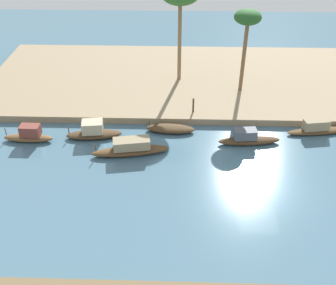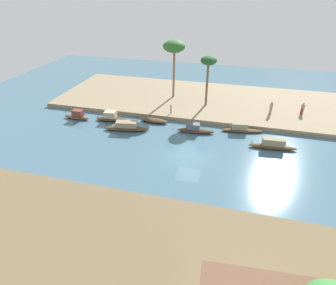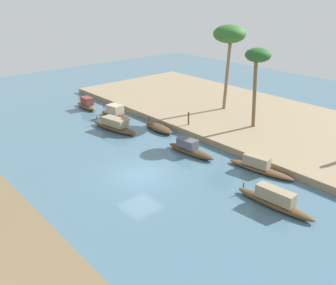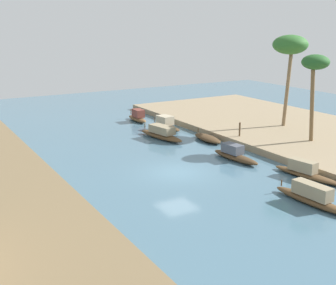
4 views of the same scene
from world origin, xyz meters
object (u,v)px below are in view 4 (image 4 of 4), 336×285
at_px(sampan_midstream, 161,134).
at_px(palm_tree_left_near, 315,66).
at_px(palm_tree_left_far, 290,46).
at_px(sampan_with_tall_canopy, 305,172).
at_px(sampan_open_hull, 312,196).
at_px(sampan_foreground, 138,117).
at_px(sampan_with_red_awning, 165,125).
at_px(sampan_near_left_bank, 235,155).
at_px(mooring_post, 240,129).
at_px(sampan_upstream_small, 208,138).

xyz_separation_m(sampan_midstream, palm_tree_left_near, (-8.35, -8.86, 5.99)).
distance_m(palm_tree_left_near, palm_tree_left_far, 5.87).
bearing_deg(sampan_with_tall_canopy, sampan_midstream, 4.04).
bearing_deg(sampan_with_tall_canopy, sampan_open_hull, 128.54).
bearing_deg(sampan_open_hull, sampan_foreground, -6.74).
distance_m(sampan_with_tall_canopy, palm_tree_left_near, 9.79).
height_order(sampan_with_tall_canopy, sampan_foreground, sampan_foreground).
xyz_separation_m(sampan_with_tall_canopy, sampan_with_red_awning, (16.34, 1.06, 0.08)).
bearing_deg(sampan_foreground, palm_tree_left_near, -153.67).
height_order(sampan_near_left_bank, mooring_post, mooring_post).
relative_size(sampan_open_hull, sampan_midstream, 0.94).
bearing_deg(sampan_upstream_small, sampan_midstream, 52.34).
bearing_deg(sampan_near_left_bank, sampan_with_tall_canopy, -169.12).
bearing_deg(mooring_post, sampan_midstream, 49.61).
distance_m(sampan_open_hull, sampan_foreground, 24.28).
bearing_deg(palm_tree_left_far, sampan_near_left_bank, 116.89).
bearing_deg(sampan_with_tall_canopy, sampan_foreground, -4.32).
height_order(mooring_post, palm_tree_left_far, palm_tree_left_far).
bearing_deg(sampan_near_left_bank, sampan_open_hull, 164.44).
relative_size(sampan_with_tall_canopy, palm_tree_left_near, 0.73).
xyz_separation_m(sampan_foreground, palm_tree_left_near, (-15.76, -7.45, 5.98)).
xyz_separation_m(sampan_with_tall_canopy, sampan_midstream, (13.43, 3.10, 0.07)).
relative_size(sampan_midstream, sampan_foreground, 1.52).
bearing_deg(sampan_near_left_bank, mooring_post, -48.15).
bearing_deg(mooring_post, sampan_open_hull, 158.00).
bearing_deg(sampan_near_left_bank, palm_tree_left_near, -97.43).
height_order(sampan_with_red_awning, mooring_post, mooring_post).
relative_size(sampan_upstream_small, sampan_with_red_awning, 0.88).
height_order(sampan_open_hull, sampan_with_tall_canopy, sampan_open_hull).
relative_size(sampan_near_left_bank, mooring_post, 3.82).
distance_m(sampan_with_tall_canopy, palm_tree_left_far, 15.02).
distance_m(sampan_open_hull, palm_tree_left_near, 13.66).
bearing_deg(sampan_upstream_small, mooring_post, -126.55).
relative_size(sampan_near_left_bank, sampan_upstream_small, 1.23).
bearing_deg(palm_tree_left_far, palm_tree_left_near, 154.91).
distance_m(sampan_with_tall_canopy, sampan_upstream_small, 10.83).
bearing_deg(sampan_midstream, sampan_near_left_bank, -179.11).
bearing_deg(sampan_with_red_awning, mooring_post, -164.64).
bearing_deg(sampan_open_hull, sampan_with_red_awning, -9.32).
height_order(sampan_open_hull, sampan_midstream, sampan_open_hull).
height_order(sampan_open_hull, sampan_near_left_bank, sampan_open_hull).
bearing_deg(sampan_with_red_awning, sampan_open_hull, 166.79).
distance_m(sampan_near_left_bank, palm_tree_left_far, 13.12).
relative_size(sampan_with_tall_canopy, sampan_foreground, 1.42).
distance_m(sampan_upstream_small, sampan_foreground, 10.14).
relative_size(sampan_foreground, palm_tree_left_near, 0.52).
distance_m(sampan_with_tall_canopy, sampan_near_left_bank, 5.55).
bearing_deg(sampan_open_hull, sampan_near_left_bank, -13.46).
xyz_separation_m(sampan_with_tall_canopy, palm_tree_left_near, (5.08, -5.76, 6.07)).
xyz_separation_m(sampan_near_left_bank, palm_tree_left_near, (-0.25, -7.32, 6.04)).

